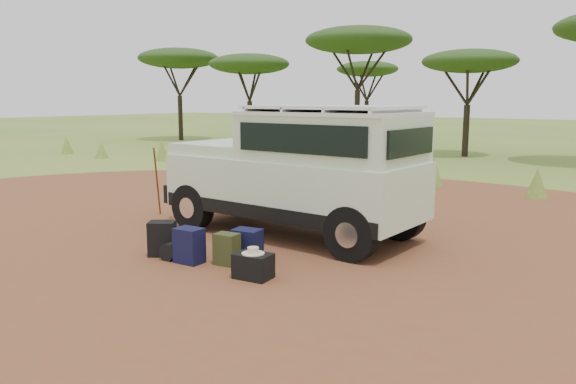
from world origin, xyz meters
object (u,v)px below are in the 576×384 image
Objects in this scene: walking_staff at (157,182)px; backpack_black at (162,239)px; hard_case at (253,266)px; backpack_olive at (227,249)px; safari_vehicle at (300,174)px; backpack_navy at (189,246)px; duffel_navy at (247,244)px.

walking_staff is 2.75× the size of backpack_black.
hard_case is (4.52, -2.27, -0.60)m from walking_staff.
backpack_black is at bearing -176.78° from backpack_olive.
backpack_navy is (-0.43, -2.56, -0.92)m from safari_vehicle.
hard_case is at bearing -28.03° from backpack_olive.
duffel_navy is (0.19, -1.85, -0.95)m from safari_vehicle.
backpack_navy is 1.34m from hard_case.
backpack_black is 1.46m from duffel_navy.
safari_vehicle is 3.24× the size of walking_staff.
safari_vehicle is at bearing 87.72° from duffel_navy.
backpack_navy is at bearing -96.81° from safari_vehicle.
backpack_black is at bearing -111.12° from safari_vehicle.
safari_vehicle is 9.87× the size of hard_case.
walking_staff is at bearing 142.88° from backpack_navy.
duffel_navy is (0.62, 0.71, -0.04)m from backpack_navy.
walking_staff is 3.21× the size of duffel_navy.
backpack_navy is at bearing -71.57° from walking_staff.
backpack_olive is at bearing -106.09° from duffel_navy.
backpack_navy is at bearing -139.66° from duffel_navy.
hard_case is at bearing -3.38° from backpack_navy.
walking_staff is at bearing -172.23° from safari_vehicle.
backpack_black reaches higher than backpack_navy.
backpack_black is at bearing -161.53° from duffel_navy.
walking_staff is at bearing 105.84° from backpack_black.
backpack_navy is (3.18, -2.24, -0.50)m from walking_staff.
safari_vehicle is 10.39× the size of duffel_navy.
backpack_black is 2.02m from hard_case.
backpack_navy reaches higher than duffel_navy.
hard_case is (0.90, -2.59, -1.02)m from safari_vehicle.
safari_vehicle is 2.75m from backpack_navy.
backpack_black is 0.68m from backpack_navy.
hard_case is at bearing -54.24° from duffel_navy.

